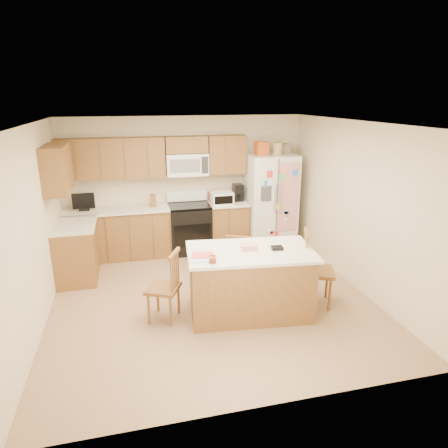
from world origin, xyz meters
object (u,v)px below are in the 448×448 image
object	(u,v)px
stove	(190,227)
windsor_chair_right	(316,270)
refrigerator	(270,200)
island	(250,281)
windsor_chair_left	(165,288)
windsor_chair_back	(239,263)

from	to	relation	value
stove	windsor_chair_right	size ratio (longest dim) A/B	1.05
refrigerator	island	distance (m)	2.70
stove	island	world-z (taller)	stove
refrigerator	windsor_chair_right	xyz separation A→B (m)	(-0.18, -2.38, -0.41)
windsor_chair_right	stove	bearing A→B (deg)	119.70
stove	windsor_chair_left	size ratio (longest dim) A/B	1.18
island	windsor_chair_left	xyz separation A→B (m)	(-1.13, 0.09, -0.00)
stove	windsor_chair_right	world-z (taller)	stove
stove	island	xyz separation A→B (m)	(0.43, -2.46, -0.02)
windsor_chair_right	windsor_chair_back	bearing A→B (deg)	143.71
stove	refrigerator	world-z (taller)	refrigerator
refrigerator	windsor_chair_left	size ratio (longest dim) A/B	2.12
windsor_chair_left	island	bearing A→B (deg)	-4.57
refrigerator	windsor_chair_back	size ratio (longest dim) A/B	2.24
refrigerator	windsor_chair_right	size ratio (longest dim) A/B	1.90
windsor_chair_back	windsor_chair_right	bearing A→B (deg)	-36.29
stove	windsor_chair_left	world-z (taller)	stove
windsor_chair_left	windsor_chair_right	size ratio (longest dim) A/B	0.90
stove	windsor_chair_left	bearing A→B (deg)	-106.48
refrigerator	stove	bearing A→B (deg)	177.70
stove	windsor_chair_back	world-z (taller)	stove
windsor_chair_left	stove	bearing A→B (deg)	73.52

